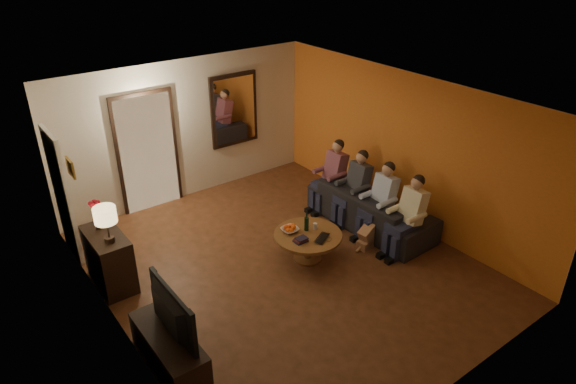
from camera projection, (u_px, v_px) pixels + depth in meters
floor at (284, 265)px, 7.87m from camera, size 5.00×6.00×0.01m
ceiling at (283, 101)px, 6.67m from camera, size 5.00×6.00×0.01m
back_wall at (187, 130)px, 9.40m from camera, size 5.00×0.02×2.60m
front_wall at (461, 300)px, 5.14m from camera, size 5.00×0.02×2.60m
left_wall at (110, 249)px, 5.94m from camera, size 0.02×6.00×2.60m
right_wall at (404, 149)px, 8.60m from camera, size 0.02×6.00×2.60m
orange_accent at (403, 149)px, 8.59m from camera, size 0.01×6.00×2.60m
kitchen_doorway at (148, 153)px, 9.08m from camera, size 1.00×0.06×2.10m
door_trim at (148, 153)px, 9.07m from camera, size 1.12×0.04×2.22m
fridge_glimpse at (162, 158)px, 9.28m from camera, size 0.45×0.03×1.70m
mirror_frame at (234, 110)px, 9.81m from camera, size 1.00×0.05×1.40m
mirror_glass at (235, 110)px, 9.79m from camera, size 0.86×0.02×1.26m
white_door at (62, 195)px, 7.72m from camera, size 0.06×0.85×2.04m
framed_art at (70, 168)px, 6.63m from camera, size 0.03×0.28×0.24m
art_canvas at (72, 168)px, 6.63m from camera, size 0.01×0.22×0.18m
dresser at (109, 259)px, 7.29m from camera, size 0.45×0.93×0.82m
table_lamp at (107, 225)px, 6.82m from camera, size 0.30×0.30×0.54m
flower_vase at (96, 215)px, 7.16m from camera, size 0.14×0.14×0.44m
tv_stand at (169, 349)px, 6.03m from camera, size 0.45×1.28×0.43m
tv at (164, 314)px, 5.79m from camera, size 1.06×0.14×0.61m
sofa at (371, 208)px, 8.77m from camera, size 2.33×0.97×0.67m
person_a at (409, 218)px, 7.96m from camera, size 0.60×0.40×1.20m
person_b at (381, 203)px, 8.38m from camera, size 0.60×0.40×1.20m
person_c at (356, 190)px, 8.81m from camera, size 0.60×0.40×1.20m
person_d at (332, 177)px, 9.24m from camera, size 0.60×0.40×1.20m
dog at (370, 230)px, 8.25m from camera, size 0.59×0.33×0.56m
coffee_table at (308, 246)px, 7.93m from camera, size 1.11×1.11×0.45m
bowl at (290, 230)px, 7.87m from camera, size 0.26×0.26×0.06m
oranges at (290, 226)px, 7.84m from camera, size 0.20×0.20×0.08m
wine_bottle at (307, 222)px, 7.85m from camera, size 0.07×0.07×0.31m
wine_glass at (315, 226)px, 7.93m from camera, size 0.06×0.06×0.10m
book_stack at (301, 240)px, 7.62m from camera, size 0.20×0.15×0.07m
laptop at (325, 239)px, 7.67m from camera, size 0.39×0.34×0.03m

